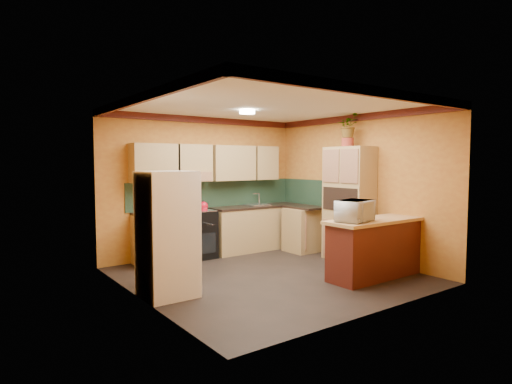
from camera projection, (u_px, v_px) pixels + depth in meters
room_shell at (259, 146)px, 6.96m from camera, size 4.24×4.24×2.72m
base_cabinets_back at (226, 232)px, 8.47m from camera, size 3.65×0.60×0.88m
countertop_back at (226, 209)px, 8.44m from camera, size 3.65×0.62×0.04m
stove at (198, 234)px, 8.10m from camera, size 0.58×0.58×0.91m
kettle at (203, 205)px, 8.08m from camera, size 0.20×0.20×0.18m
sink at (257, 205)px, 8.89m from camera, size 0.48×0.40×0.03m
base_cabinets_right at (306, 229)px, 8.76m from camera, size 0.60×0.80×0.88m
countertop_right at (306, 207)px, 8.73m from camera, size 0.62×0.80×0.04m
fridge at (167, 234)px, 5.76m from camera, size 0.68×0.66×1.70m
pantry at (349, 204)px, 7.86m from camera, size 0.48×0.90×2.10m
fern_pot at (348, 142)px, 7.83m from camera, size 0.22×0.22×0.16m
fern at (348, 126)px, 7.80m from camera, size 0.46×0.42×0.44m
breakfast_bar at (378, 249)px, 6.77m from camera, size 1.80×0.55×0.88m
bar_top at (378, 220)px, 6.74m from camera, size 1.90×0.65×0.05m
microwave at (355, 211)px, 6.40m from camera, size 0.66×0.53×0.32m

